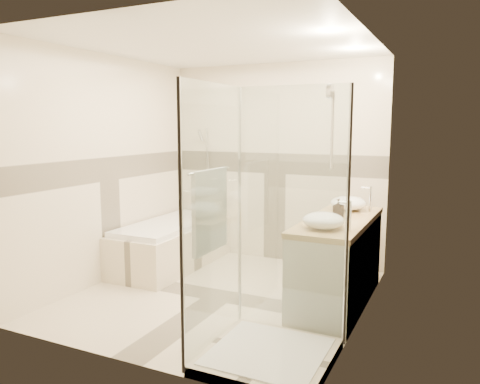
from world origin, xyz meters
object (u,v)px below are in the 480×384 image
at_px(vanity, 338,261).
at_px(amenity_bottle_a, 338,208).
at_px(shower_enclosure, 258,291).
at_px(vessel_sink_far, 323,220).
at_px(amenity_bottle_b, 339,210).
at_px(vessel_sink_near, 348,203).
at_px(bathtub, 172,242).

distance_m(vanity, amenity_bottle_a, 0.52).
xyz_separation_m(shower_enclosure, amenity_bottle_a, (0.27, 1.32, 0.44)).
bearing_deg(vessel_sink_far, amenity_bottle_b, 90.00).
distance_m(vanity, shower_enclosure, 1.31).
height_order(vessel_sink_near, vessel_sink_far, vessel_sink_near).
bearing_deg(vessel_sink_far, shower_enclosure, -109.28).
height_order(shower_enclosure, vessel_sink_far, shower_enclosure).
relative_size(bathtub, vessel_sink_far, 4.72).
height_order(bathtub, shower_enclosure, shower_enclosure).
bearing_deg(vanity, amenity_bottle_a, 112.71).
height_order(vessel_sink_near, amenity_bottle_a, amenity_bottle_a).
distance_m(shower_enclosure, amenity_bottle_a, 1.41).
bearing_deg(vessel_sink_near, vessel_sink_far, -90.00).
relative_size(shower_enclosure, amenity_bottle_b, 14.88).
bearing_deg(amenity_bottle_b, amenity_bottle_a, -90.00).
bearing_deg(vessel_sink_far, bathtub, 158.46).
height_order(vessel_sink_far, amenity_bottle_a, amenity_bottle_a).
distance_m(shower_enclosure, amenity_bottle_b, 1.42).
height_order(bathtub, amenity_bottle_a, amenity_bottle_a).
distance_m(vanity, vessel_sink_near, 0.70).
relative_size(vanity, amenity_bottle_a, 8.91).
bearing_deg(amenity_bottle_a, shower_enclosure, -101.69).
distance_m(vessel_sink_near, amenity_bottle_a, 0.44).
relative_size(vanity, vessel_sink_far, 4.50).
bearing_deg(bathtub, shower_enclosure, -41.10).
distance_m(vessel_sink_near, amenity_bottle_b, 0.43).
relative_size(bathtub, vessel_sink_near, 4.58).
bearing_deg(vessel_sink_far, vanity, 87.67).
relative_size(bathtub, shower_enclosure, 0.83).
bearing_deg(amenity_bottle_a, vanity, -67.29).
bearing_deg(vanity, vessel_sink_near, 92.35).
height_order(vanity, shower_enclosure, shower_enclosure).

